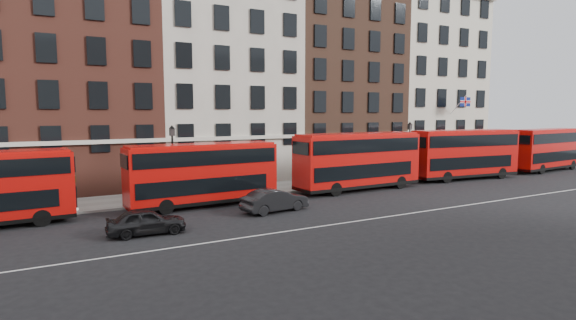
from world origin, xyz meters
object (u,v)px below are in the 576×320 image
bus_c (358,160)px  bus_e (546,148)px  car_rear (146,222)px  car_front (275,200)px  bus_b (203,173)px  bus_d (464,153)px  traffic_light (462,151)px

bus_c → bus_e: bus_c is taller
car_rear → car_front: 8.52m
bus_b → car_rear: (-4.83, -5.38, -1.60)m
bus_b → car_front: 5.39m
bus_d → car_front: 22.54m
bus_b → bus_e: size_ratio=0.93×
bus_e → traffic_light: (-10.73, 2.11, -0.00)m
bus_e → car_front: bearing=-178.6°
bus_c → traffic_light: (14.87, 2.11, -0.06)m
bus_b → traffic_light: bus_b is taller
bus_c → bus_d: (12.60, 0.00, 0.01)m
bus_c → bus_d: bus_d is taller
car_rear → bus_b: bearing=-38.6°
bus_d → car_front: (-22.15, -3.77, -1.79)m
bus_b → bus_d: size_ratio=0.90×
bus_b → bus_e: bearing=-2.5°
traffic_light → car_front: bearing=-166.5°
bus_b → car_front: bus_b is taller
bus_d → car_rear: (-30.52, -5.38, -1.84)m
bus_e → traffic_light: size_ratio=3.37×
car_front → car_rear: bearing=92.5°
car_rear → traffic_light: size_ratio=1.23×
bus_c → traffic_light: 15.01m
car_front → traffic_light: traffic_light is taller
bus_b → bus_d: (25.68, 0.00, 0.23)m
bus_c → bus_e: 25.60m
bus_c → bus_e: size_ratio=1.02×
bus_c → bus_d: size_ratio=0.99×
car_rear → traffic_light: bearing=-73.9°
bus_d → traffic_light: bearing=48.3°
bus_b → car_front: size_ratio=2.29×
bus_b → bus_d: bus_d is taller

